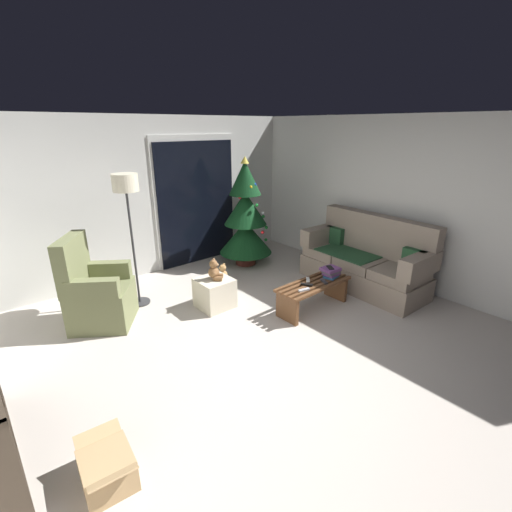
% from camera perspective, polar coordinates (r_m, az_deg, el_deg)
% --- Properties ---
extents(ground_plane, '(7.00, 7.00, 0.00)m').
position_cam_1_polar(ground_plane, '(4.05, 2.22, -15.33)').
color(ground_plane, '#BCB2A8').
extents(wall_back, '(5.72, 0.12, 2.50)m').
position_cam_1_polar(wall_back, '(6.01, -18.02, 8.64)').
color(wall_back, silver).
rests_on(wall_back, ground).
extents(wall_right, '(0.12, 6.00, 2.50)m').
position_cam_1_polar(wall_right, '(5.76, 24.00, 7.42)').
color(wall_right, silver).
rests_on(wall_right, ground).
extents(patio_door_frame, '(1.60, 0.02, 2.20)m').
position_cam_1_polar(patio_door_frame, '(6.42, -9.39, 8.66)').
color(patio_door_frame, silver).
rests_on(patio_door_frame, ground).
extents(patio_door_glass, '(1.50, 0.02, 2.10)m').
position_cam_1_polar(patio_door_glass, '(6.42, -9.28, 8.20)').
color(patio_door_glass, black).
rests_on(patio_door_glass, ground).
extents(couch, '(0.87, 1.97, 1.08)m').
position_cam_1_polar(couch, '(5.70, 17.00, -0.78)').
color(couch, gray).
rests_on(couch, ground).
extents(coffee_table, '(1.10, 0.40, 0.38)m').
position_cam_1_polar(coffee_table, '(4.87, 9.08, -5.56)').
color(coffee_table, brown).
rests_on(coffee_table, ground).
extents(remote_graphite, '(0.11, 0.16, 0.02)m').
position_cam_1_polar(remote_graphite, '(4.85, 10.73, -3.99)').
color(remote_graphite, '#333338').
rests_on(remote_graphite, coffee_table).
extents(remote_black, '(0.11, 0.16, 0.02)m').
position_cam_1_polar(remote_black, '(4.72, 8.06, -4.53)').
color(remote_black, black).
rests_on(remote_black, coffee_table).
extents(remote_silver, '(0.16, 0.07, 0.02)m').
position_cam_1_polar(remote_silver, '(4.58, 7.64, -5.35)').
color(remote_silver, '#ADADB2').
rests_on(remote_silver, coffee_table).
extents(remote_white, '(0.14, 0.14, 0.02)m').
position_cam_1_polar(remote_white, '(4.87, 8.25, -3.76)').
color(remote_white, silver).
rests_on(remote_white, coffee_table).
extents(book_stack, '(0.25, 0.22, 0.14)m').
position_cam_1_polar(book_stack, '(5.01, 11.82, -2.50)').
color(book_stack, '#285684').
rests_on(book_stack, coffee_table).
extents(cell_phone, '(0.13, 0.16, 0.01)m').
position_cam_1_polar(cell_phone, '(4.98, 11.69, -1.79)').
color(cell_phone, black).
rests_on(cell_phone, book_stack).
extents(christmas_tree, '(0.93, 0.92, 1.87)m').
position_cam_1_polar(christmas_tree, '(6.21, -1.69, 6.01)').
color(christmas_tree, '#4C1E19').
rests_on(christmas_tree, ground).
extents(armchair, '(0.96, 0.95, 1.13)m').
position_cam_1_polar(armchair, '(4.83, -24.00, -5.52)').
color(armchair, olive).
rests_on(armchair, ground).
extents(floor_lamp, '(0.32, 0.32, 1.78)m').
position_cam_1_polar(floor_lamp, '(4.85, -19.85, 8.95)').
color(floor_lamp, '#2D2D30').
rests_on(floor_lamp, ground).
extents(ottoman, '(0.44, 0.44, 0.41)m').
position_cam_1_polar(ottoman, '(4.92, -6.59, -5.85)').
color(ottoman, beige).
rests_on(ottoman, ground).
extents(teddy_bear_chestnut, '(0.22, 0.21, 0.29)m').
position_cam_1_polar(teddy_bear_chestnut, '(4.79, -6.61, -2.36)').
color(teddy_bear_chestnut, brown).
rests_on(teddy_bear_chestnut, ottoman).
extents(teddy_bear_honey_by_tree, '(0.20, 0.21, 0.29)m').
position_cam_1_polar(teddy_bear_honey_by_tree, '(5.75, -5.36, -2.77)').
color(teddy_bear_honey_by_tree, tan).
rests_on(teddy_bear_honey_by_tree, ground).
extents(cardboard_box_open_near_shelf, '(0.36, 0.53, 0.31)m').
position_cam_1_polar(cardboard_box_open_near_shelf, '(3.02, -22.50, -28.93)').
color(cardboard_box_open_near_shelf, tan).
rests_on(cardboard_box_open_near_shelf, ground).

